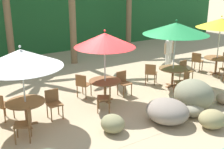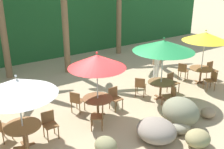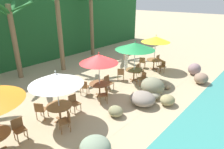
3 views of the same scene
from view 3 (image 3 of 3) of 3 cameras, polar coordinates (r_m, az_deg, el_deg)
The scene contains 29 objects.
ground_plane at distance 11.19m, azimuth -2.00°, elevation -5.81°, with size 120.00×120.00×0.00m, color tan.
terrace_deck at distance 11.19m, azimuth -2.00°, elevation -5.79°, with size 18.00×5.20×0.01m.
foliage_backdrop at distance 17.52m, azimuth -24.80°, elevation 12.66°, with size 28.00×2.40×6.00m.
rock_seawall at distance 9.43m, azimuth 7.76°, elevation -9.15°, with size 15.56×3.11×0.99m.
chair_orange_seaward at distance 8.54m, azimuth -25.18°, elevation -13.66°, with size 0.45×0.45×0.87m.
umbrella_white at distance 8.44m, azimuth -15.75°, elevation -1.18°, with size 2.26×2.26×2.35m.
dining_table_white at distance 9.05m, azimuth -14.86°, elevation -9.29°, with size 1.10×1.10×0.74m.
chair_white_seaward at distance 9.58m, azimuth -10.88°, elevation -7.80°, with size 0.43×0.43×0.87m.
chair_white_inland at distance 9.40m, azimuth -19.82°, elevation -9.40°, with size 0.58×0.58×0.87m.
chair_white_left at distance 8.41m, azimuth -12.95°, elevation -12.53°, with size 0.56×0.55×0.87m.
umbrella_red at distance 10.30m, azimuth -3.80°, elevation 4.55°, with size 2.03×2.03×2.48m.
dining_table_red at distance 10.85m, azimuth -3.61°, elevation -3.16°, with size 1.10×1.10×0.74m.
chair_red_seaward at distance 11.53m, azimuth -1.13°, elevation -2.11°, with size 0.44×0.45×0.87m.
chair_red_inland at distance 11.04m, azimuth -8.00°, elevation -3.47°, with size 0.58×0.58×0.87m.
chair_red_left at distance 10.16m, azimuth -2.14°, elevation -5.58°, with size 0.59×0.59×0.87m.
umbrella_green at distance 12.37m, azimuth 6.64°, elevation 8.09°, with size 2.47×2.47×2.62m.
dining_table_green at distance 12.87m, azimuth 6.32°, elevation 0.84°, with size 1.10×1.10×0.74m.
chair_green_seaward at distance 13.64m, azimuth 7.77°, elevation 1.54°, with size 0.46×0.46×0.87m.
chair_green_inland at distance 12.79m, azimuth 2.53°, elevation 0.33°, with size 0.60×0.59×0.87m.
chair_green_left at distance 12.29m, azimuth 8.69°, elevation -0.83°, with size 0.56×0.56×0.87m.
umbrella_yellow at distance 14.75m, azimuth 12.45°, elevation 9.85°, with size 2.07×2.07×2.58m.
dining_table_yellow at distance 15.16m, azimuth 11.95°, elevation 3.74°, with size 1.10×1.10×0.74m.
chair_yellow_seaward at distance 15.94m, azimuth 13.30°, elevation 4.12°, with size 0.44×0.45×0.87m.
chair_yellow_inland at distance 15.23m, azimuth 8.71°, elevation 3.65°, with size 0.55×0.55×0.87m.
chair_yellow_left at distance 14.61m, azimuth 14.12°, elevation 2.44°, with size 0.56×0.56×0.87m.
palm_tree_second at distance 14.04m, azimuth -26.80°, elevation 12.18°, with size 3.32×3.04×4.92m.
palm_tree_third at distance 14.54m, azimuth -15.06°, elevation 15.37°, with size 3.02×2.77×5.57m.
palm_tree_fourth at distance 18.30m, azimuth -6.04°, elevation 18.01°, with size 3.79×3.72×5.71m.
waiter_in_white at distance 14.56m, azimuth 4.09°, elevation 4.95°, with size 0.52×0.33×1.70m.
Camera 3 is at (-7.22, -6.81, 5.16)m, focal length 31.89 mm.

